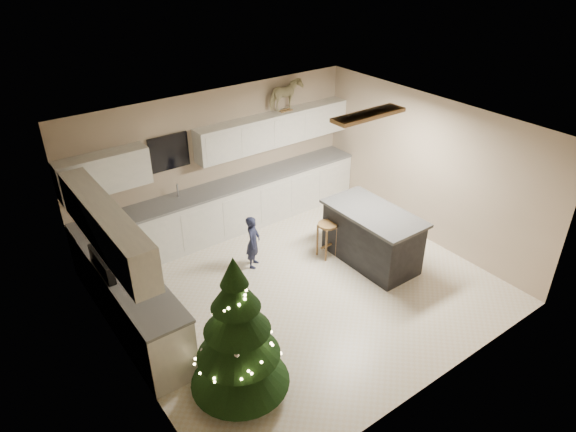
# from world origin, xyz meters

# --- Properties ---
(ground_plane) EXTENTS (5.50, 5.50, 0.00)m
(ground_plane) POSITION_xyz_m (0.00, 0.00, 0.00)
(ground_plane) COLOR beige
(room_shell) EXTENTS (5.52, 5.02, 2.61)m
(room_shell) POSITION_xyz_m (0.02, 0.00, 1.75)
(room_shell) COLOR tan
(room_shell) RESTS_ON ground_plane
(cabinetry) EXTENTS (5.50, 3.20, 2.00)m
(cabinetry) POSITION_xyz_m (-0.91, 1.65, 0.76)
(cabinetry) COLOR silver
(cabinetry) RESTS_ON ground_plane
(island) EXTENTS (0.90, 1.70, 0.95)m
(island) POSITION_xyz_m (1.41, -0.08, 0.48)
(island) COLOR black
(island) RESTS_ON ground_plane
(bar_stool) EXTENTS (0.33, 0.33, 0.64)m
(bar_stool) POSITION_xyz_m (0.91, 0.46, 0.48)
(bar_stool) COLOR olive
(bar_stool) RESTS_ON ground_plane
(christmas_tree) EXTENTS (1.25, 1.20, 1.99)m
(christmas_tree) POSITION_xyz_m (-1.85, -1.18, 0.82)
(christmas_tree) COLOR #3F2816
(christmas_tree) RESTS_ON ground_plane
(toddler) EXTENTS (0.40, 0.39, 0.93)m
(toddler) POSITION_xyz_m (-0.26, 0.96, 0.47)
(toddler) COLOR black
(toddler) RESTS_ON ground_plane
(rocking_horse) EXTENTS (0.69, 0.37, 0.58)m
(rocking_horse) POSITION_xyz_m (1.40, 2.33, 2.30)
(rocking_horse) COLOR olive
(rocking_horse) RESTS_ON cabinetry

